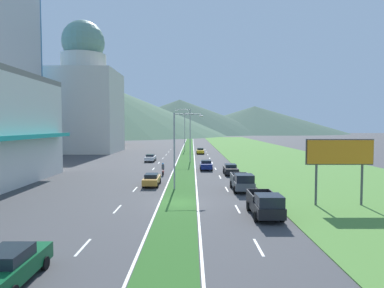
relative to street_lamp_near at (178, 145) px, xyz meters
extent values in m
plane|color=#424244|center=(0.31, -6.69, -4.97)|extent=(600.00, 600.00, 0.00)
cube|color=#2D6023|center=(0.31, 53.31, -4.94)|extent=(3.20, 240.00, 0.06)
cube|color=#518438|center=(20.91, 53.31, -4.94)|extent=(24.00, 240.00, 0.06)
cube|color=silver|center=(-4.79, -17.79, -4.96)|extent=(0.16, 2.80, 0.01)
cube|color=silver|center=(-4.79, -8.88, -4.96)|extent=(0.16, 2.80, 0.01)
cube|color=silver|center=(-4.79, 0.03, -4.96)|extent=(0.16, 2.80, 0.01)
cube|color=silver|center=(-4.79, 8.94, -4.96)|extent=(0.16, 2.80, 0.01)
cube|color=silver|center=(-4.79, 17.85, -4.96)|extent=(0.16, 2.80, 0.01)
cube|color=silver|center=(-4.79, 26.76, -4.96)|extent=(0.16, 2.80, 0.01)
cube|color=silver|center=(-4.79, 35.66, -4.96)|extent=(0.16, 2.80, 0.01)
cube|color=silver|center=(-4.79, 44.57, -4.96)|extent=(0.16, 2.80, 0.01)
cube|color=silver|center=(-4.79, 53.48, -4.96)|extent=(0.16, 2.80, 0.01)
cube|color=silver|center=(-4.79, 62.39, -4.96)|extent=(0.16, 2.80, 0.01)
cube|color=silver|center=(5.41, -17.79, -4.96)|extent=(0.16, 2.80, 0.01)
cube|color=silver|center=(5.41, -8.88, -4.96)|extent=(0.16, 2.80, 0.01)
cube|color=silver|center=(5.41, 0.03, -4.96)|extent=(0.16, 2.80, 0.01)
cube|color=silver|center=(5.41, 8.94, -4.96)|extent=(0.16, 2.80, 0.01)
cube|color=silver|center=(5.41, 17.85, -4.96)|extent=(0.16, 2.80, 0.01)
cube|color=silver|center=(5.41, 26.76, -4.96)|extent=(0.16, 2.80, 0.01)
cube|color=silver|center=(5.41, 35.66, -4.96)|extent=(0.16, 2.80, 0.01)
cube|color=silver|center=(5.41, 44.57, -4.96)|extent=(0.16, 2.80, 0.01)
cube|color=silver|center=(5.41, 53.48, -4.96)|extent=(0.16, 2.80, 0.01)
cube|color=silver|center=(5.41, 62.39, -4.96)|extent=(0.16, 2.80, 0.01)
cube|color=silver|center=(-1.44, 53.31, -4.96)|extent=(0.16, 240.00, 0.01)
cube|color=silver|center=(2.06, 53.31, -4.96)|extent=(0.16, 240.00, 0.01)
cube|color=teal|center=(-17.77, -1.97, 0.81)|extent=(2.82, 28.10, 0.63)
cube|color=#B2B2B7|center=(-32.22, 29.28, 24.39)|extent=(0.10, 18.88, 54.01)
cube|color=beige|center=(-27.43, 53.62, 5.85)|extent=(17.90, 17.90, 21.63)
cylinder|color=beige|center=(-27.43, 53.62, 18.89)|extent=(11.70, 11.70, 4.46)
sphere|color=slate|center=(-27.43, 53.62, 24.46)|extent=(11.14, 11.14, 11.14)
cube|color=orange|center=(-31.47, 84.20, 5.38)|extent=(12.03, 12.03, 20.69)
cone|color=#47664C|center=(-76.49, 216.98, 16.34)|extent=(210.81, 210.81, 42.61)
cone|color=#3D5647|center=(-9.64, 268.85, 10.51)|extent=(169.72, 169.72, 30.95)
cone|color=#3D5647|center=(62.38, 289.05, 8.10)|extent=(171.27, 171.27, 26.14)
cylinder|color=#99999E|center=(-0.41, -0.02, -0.73)|extent=(0.18, 0.18, 8.48)
cylinder|color=#99999E|center=(1.08, 0.06, 3.37)|extent=(2.98, 0.26, 0.10)
ellipsoid|color=silver|center=(2.56, 0.13, 3.17)|extent=(0.56, 0.28, 0.20)
cylinder|color=#99999E|center=(1.18, 28.18, 0.21)|extent=(0.18, 0.18, 10.35)
cylinder|color=#99999E|center=(-0.18, 28.06, 5.23)|extent=(2.73, 0.33, 0.10)
ellipsoid|color=silver|center=(-1.54, 27.95, 5.03)|extent=(0.56, 0.28, 0.20)
cylinder|color=#99999E|center=(-0.48, 56.37, 0.38)|extent=(0.18, 0.18, 10.69)
cylinder|color=#99999E|center=(0.67, 56.40, 5.58)|extent=(2.30, 0.16, 0.10)
ellipsoid|color=silver|center=(1.82, 56.44, 5.38)|extent=(0.56, 0.28, 0.20)
cylinder|color=#4C4C51|center=(12.49, -7.62, -3.10)|extent=(0.20, 0.20, 3.73)
cylinder|color=#4C4C51|center=(16.52, -7.62, -3.10)|extent=(0.20, 0.20, 3.73)
cube|color=orange|center=(14.50, -7.72, -0.20)|extent=(5.76, 0.16, 2.08)
cube|color=#4C4C51|center=(14.50, -7.60, -0.20)|extent=(5.96, 0.08, 2.28)
cube|color=#C6842D|center=(-3.21, 2.32, -4.30)|extent=(1.71, 4.58, 0.69)
cube|color=black|center=(-3.21, 2.13, -3.74)|extent=(1.47, 2.02, 0.43)
cylinder|color=black|center=(-4.03, 3.74, -4.65)|extent=(0.22, 0.64, 0.64)
cylinder|color=black|center=(-2.39, 3.74, -4.65)|extent=(0.22, 0.64, 0.64)
cylinder|color=black|center=(-4.03, 0.90, -4.65)|extent=(0.22, 0.64, 0.64)
cylinder|color=black|center=(-2.39, 0.90, -4.65)|extent=(0.22, 0.64, 0.64)
cube|color=silver|center=(-6.69, 29.21, -4.30)|extent=(1.79, 4.66, 0.70)
cube|color=black|center=(-6.69, 29.02, -3.74)|extent=(1.54, 2.05, 0.41)
cylinder|color=black|center=(-7.55, 30.65, -4.65)|extent=(0.22, 0.64, 0.64)
cylinder|color=black|center=(-5.83, 30.65, -4.65)|extent=(0.22, 0.64, 0.64)
cylinder|color=black|center=(-7.55, 27.76, -4.65)|extent=(0.22, 0.64, 0.64)
cylinder|color=black|center=(-5.83, 27.76, -4.65)|extent=(0.22, 0.64, 0.64)
cube|color=yellow|center=(3.64, 47.31, -4.32)|extent=(1.79, 4.71, 0.65)
cube|color=black|center=(3.64, 47.50, -3.76)|extent=(1.54, 2.07, 0.47)
cylinder|color=black|center=(4.49, 45.85, -4.65)|extent=(0.22, 0.64, 0.64)
cylinder|color=black|center=(2.78, 45.85, -4.65)|extent=(0.22, 0.64, 0.64)
cylinder|color=black|center=(4.49, 48.77, -4.65)|extent=(0.22, 0.64, 0.64)
cylinder|color=black|center=(2.78, 48.77, -4.65)|extent=(0.22, 0.64, 0.64)
cube|color=navy|center=(3.80, 16.43, -4.26)|extent=(1.82, 4.06, 0.77)
cube|color=black|center=(3.80, 16.59, -3.65)|extent=(1.57, 1.78, 0.44)
cylinder|color=black|center=(4.67, 15.17, -4.65)|extent=(0.22, 0.64, 0.64)
cylinder|color=black|center=(2.92, 15.17, -4.65)|extent=(0.22, 0.64, 0.64)
cylinder|color=black|center=(4.67, 17.68, -4.65)|extent=(0.22, 0.64, 0.64)
cylinder|color=black|center=(2.92, 17.68, -4.65)|extent=(0.22, 0.64, 0.64)
cube|color=black|center=(7.14, 11.31, -4.28)|extent=(1.81, 4.50, 0.73)
cube|color=black|center=(7.14, 11.49, -3.69)|extent=(1.56, 1.98, 0.45)
cylinder|color=black|center=(8.01, 9.91, -4.65)|extent=(0.22, 0.64, 0.64)
cylinder|color=black|center=(6.27, 9.91, -4.65)|extent=(0.22, 0.64, 0.64)
cylinder|color=black|center=(8.01, 12.70, -4.65)|extent=(0.22, 0.64, 0.64)
cylinder|color=black|center=(6.27, 12.70, -4.65)|extent=(0.22, 0.64, 0.64)
cube|color=#0C5128|center=(-6.56, -22.29, -4.26)|extent=(1.86, 4.76, 0.78)
cube|color=black|center=(-6.56, -22.48, -3.60)|extent=(1.60, 2.10, 0.54)
cylinder|color=black|center=(-7.45, -20.81, -4.65)|extent=(0.22, 0.64, 0.64)
cylinder|color=black|center=(-5.66, -20.81, -4.65)|extent=(0.22, 0.64, 0.64)
cube|color=black|center=(7.20, -11.04, -4.17)|extent=(2.00, 5.40, 0.80)
cube|color=black|center=(7.20, -12.64, -3.37)|extent=(1.84, 2.00, 0.80)
cube|color=black|center=(8.14, -9.94, -3.55)|extent=(0.10, 3.20, 0.44)
cube|color=black|center=(6.26, -9.94, -3.55)|extent=(0.10, 3.20, 0.44)
cube|color=black|center=(7.20, -8.39, -3.55)|extent=(1.84, 0.10, 0.44)
cylinder|color=black|center=(8.16, -12.66, -4.57)|extent=(0.26, 0.80, 0.80)
cylinder|color=black|center=(6.24, -12.66, -4.57)|extent=(0.26, 0.80, 0.80)
cylinder|color=black|center=(8.16, -9.42, -4.57)|extent=(0.26, 0.80, 0.80)
cylinder|color=black|center=(6.24, -9.42, -4.57)|extent=(0.26, 0.80, 0.80)
cube|color=#515459|center=(6.99, -0.65, -4.17)|extent=(2.00, 5.40, 0.80)
cube|color=black|center=(6.99, -2.25, -3.37)|extent=(1.84, 2.00, 0.80)
cube|color=#515459|center=(7.93, 0.45, -3.55)|extent=(0.10, 3.20, 0.44)
cube|color=#515459|center=(6.05, 0.45, -3.55)|extent=(0.10, 3.20, 0.44)
cube|color=#515459|center=(6.99, 2.00, -3.55)|extent=(1.84, 0.10, 0.44)
cylinder|color=black|center=(7.95, -2.27, -4.57)|extent=(0.26, 0.80, 0.80)
cylinder|color=black|center=(6.03, -2.27, -4.57)|extent=(0.26, 0.80, 0.80)
cylinder|color=black|center=(7.95, 0.97, -4.57)|extent=(0.26, 0.80, 0.80)
cylinder|color=black|center=(6.03, 0.97, -4.57)|extent=(0.26, 0.80, 0.80)
cylinder|color=black|center=(-2.59, 11.29, -4.67)|extent=(0.10, 0.60, 0.60)
cylinder|color=black|center=(-2.59, 9.89, -4.67)|extent=(0.12, 0.60, 0.60)
cube|color=maroon|center=(-2.59, 10.59, -4.49)|extent=(0.20, 1.12, 0.25)
ellipsoid|color=maroon|center=(-2.59, 10.79, -4.14)|extent=(0.24, 0.44, 0.24)
cube|color=#4C4C51|center=(-2.59, 10.49, -3.77)|extent=(0.36, 0.28, 0.70)
sphere|color=blue|center=(-2.59, 10.54, -3.30)|extent=(0.26, 0.26, 0.26)
camera|label=1|loc=(1.55, -36.87, 2.08)|focal=31.33mm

